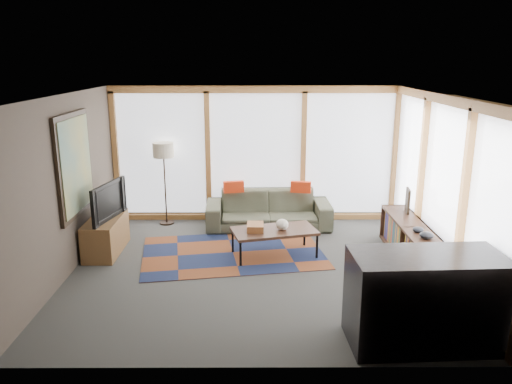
{
  "coord_description": "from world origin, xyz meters",
  "views": [
    {
      "loc": [
        -0.03,
        -7.0,
        3.09
      ],
      "look_at": [
        0.0,
        0.4,
        1.1
      ],
      "focal_mm": 35.0,
      "sensor_mm": 36.0,
      "label": 1
    }
  ],
  "objects_px": {
    "sofa": "(268,210)",
    "coffee_table": "(274,243)",
    "television": "(103,201)",
    "bookshelf": "(413,245)",
    "tv_console": "(106,235)",
    "floor_lamp": "(165,184)",
    "bar_counter": "(425,300)"
  },
  "relations": [
    {
      "from": "sofa",
      "to": "coffee_table",
      "type": "distance_m",
      "value": 1.43
    },
    {
      "from": "coffee_table",
      "to": "television",
      "type": "xyz_separation_m",
      "value": [
        -2.75,
        0.16,
        0.66
      ]
    },
    {
      "from": "bookshelf",
      "to": "television",
      "type": "xyz_separation_m",
      "value": [
        -4.88,
        0.49,
        0.58
      ]
    },
    {
      "from": "sofa",
      "to": "coffee_table",
      "type": "bearing_deg",
      "value": -89.75
    },
    {
      "from": "bookshelf",
      "to": "tv_console",
      "type": "bearing_deg",
      "value": 174.07
    },
    {
      "from": "floor_lamp",
      "to": "bar_counter",
      "type": "distance_m",
      "value": 5.51
    },
    {
      "from": "sofa",
      "to": "tv_console",
      "type": "bearing_deg",
      "value": -157.16
    },
    {
      "from": "coffee_table",
      "to": "floor_lamp",
      "type": "bearing_deg",
      "value": 140.99
    },
    {
      "from": "sofa",
      "to": "bookshelf",
      "type": "distance_m",
      "value": 2.81
    },
    {
      "from": "floor_lamp",
      "to": "television",
      "type": "relative_size",
      "value": 1.51
    },
    {
      "from": "tv_console",
      "to": "bar_counter",
      "type": "relative_size",
      "value": 0.7
    },
    {
      "from": "coffee_table",
      "to": "bar_counter",
      "type": "distance_m",
      "value": 3.01
    },
    {
      "from": "floor_lamp",
      "to": "coffee_table",
      "type": "xyz_separation_m",
      "value": [
        2.01,
        -1.63,
        -0.57
      ]
    },
    {
      "from": "sofa",
      "to": "coffee_table",
      "type": "relative_size",
      "value": 1.75
    },
    {
      "from": "tv_console",
      "to": "bookshelf",
      "type": "bearing_deg",
      "value": -5.93
    },
    {
      "from": "tv_console",
      "to": "television",
      "type": "distance_m",
      "value": 0.59
    },
    {
      "from": "tv_console",
      "to": "coffee_table",
      "type": "bearing_deg",
      "value": -3.64
    },
    {
      "from": "bookshelf",
      "to": "bar_counter",
      "type": "xyz_separation_m",
      "value": [
        -0.58,
        -2.22,
        0.22
      ]
    },
    {
      "from": "bookshelf",
      "to": "television",
      "type": "bearing_deg",
      "value": 174.28
    },
    {
      "from": "sofa",
      "to": "tv_console",
      "type": "distance_m",
      "value": 2.97
    },
    {
      "from": "coffee_table",
      "to": "tv_console",
      "type": "bearing_deg",
      "value": 176.36
    },
    {
      "from": "tv_console",
      "to": "television",
      "type": "xyz_separation_m",
      "value": [
        0.01,
        -0.02,
        0.59
      ]
    },
    {
      "from": "sofa",
      "to": "floor_lamp",
      "type": "height_order",
      "value": "floor_lamp"
    },
    {
      "from": "sofa",
      "to": "coffee_table",
      "type": "height_order",
      "value": "sofa"
    },
    {
      "from": "sofa",
      "to": "bar_counter",
      "type": "bearing_deg",
      "value": -69.83
    },
    {
      "from": "coffee_table",
      "to": "tv_console",
      "type": "distance_m",
      "value": 2.76
    },
    {
      "from": "bar_counter",
      "to": "television",
      "type": "bearing_deg",
      "value": 144.89
    },
    {
      "from": "bookshelf",
      "to": "television",
      "type": "relative_size",
      "value": 2.29
    },
    {
      "from": "floor_lamp",
      "to": "bookshelf",
      "type": "height_order",
      "value": "floor_lamp"
    },
    {
      "from": "tv_console",
      "to": "floor_lamp",
      "type": "bearing_deg",
      "value": 63.06
    },
    {
      "from": "coffee_table",
      "to": "tv_console",
      "type": "xyz_separation_m",
      "value": [
        -2.75,
        0.17,
        0.07
      ]
    },
    {
      "from": "floor_lamp",
      "to": "bar_counter",
      "type": "bearing_deg",
      "value": -49.47
    }
  ]
}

